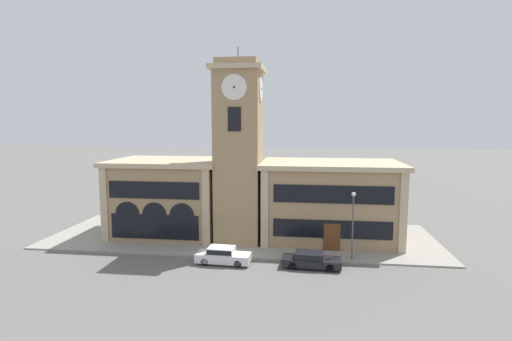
{
  "coord_description": "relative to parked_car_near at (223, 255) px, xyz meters",
  "views": [
    {
      "loc": [
        6.57,
        -33.06,
        11.86
      ],
      "look_at": [
        1.98,
        2.96,
        7.42
      ],
      "focal_mm": 28.0,
      "sensor_mm": 36.0,
      "label": 1
    }
  ],
  "objects": [
    {
      "name": "parked_car_near",
      "position": [
        0.0,
        0.0,
        0.0
      ],
      "size": [
        4.63,
        1.94,
        1.42
      ],
      "rotation": [
        0.0,
        0.0,
        -0.05
      ],
      "color": "silver",
      "rests_on": "ground_plane"
    },
    {
      "name": "town_hall_left_wing",
      "position": [
        -7.57,
        8.36,
        3.25
      ],
      "size": [
        11.6,
        9.04,
        7.92
      ],
      "color": "#9E7F5B",
      "rests_on": "ground_plane"
    },
    {
      "name": "sidewalk_kerb",
      "position": [
        0.31,
        7.91,
        -0.66
      ],
      "size": [
        39.05,
        13.29,
        0.15
      ],
      "color": "gray",
      "rests_on": "ground_plane"
    },
    {
      "name": "ground_plane",
      "position": [
        0.31,
        1.27,
        -0.74
      ],
      "size": [
        300.0,
        300.0,
        0.0
      ],
      "primitive_type": "plane",
      "color": "#605E5B"
    },
    {
      "name": "bollard",
      "position": [
        -1.41,
        1.52,
        -0.07
      ],
      "size": [
        0.18,
        0.18,
        1.06
      ],
      "color": "black",
      "rests_on": "sidewalk_kerb"
    },
    {
      "name": "street_lamp",
      "position": [
        10.85,
        1.96,
        3.24
      ],
      "size": [
        0.36,
        0.36,
        5.85
      ],
      "color": "#4C4C51",
      "rests_on": "sidewalk_kerb"
    },
    {
      "name": "town_hall_right_wing",
      "position": [
        9.28,
        8.37,
        3.24
      ],
      "size": [
        13.8,
        9.04,
        7.89
      ],
      "color": "#9E7F5B",
      "rests_on": "ground_plane"
    },
    {
      "name": "parked_car_mid",
      "position": [
        7.34,
        0.0,
        -0.06
      ],
      "size": [
        4.86,
        2.04,
        1.28
      ],
      "rotation": [
        0.0,
        0.0,
        -0.05
      ],
      "color": "black",
      "rests_on": "ground_plane"
    },
    {
      "name": "clock_tower",
      "position": [
        0.31,
        6.35,
        8.15
      ],
      "size": [
        4.95,
        4.95,
        18.87
      ],
      "color": "#9E7F5B",
      "rests_on": "ground_plane"
    }
  ]
}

